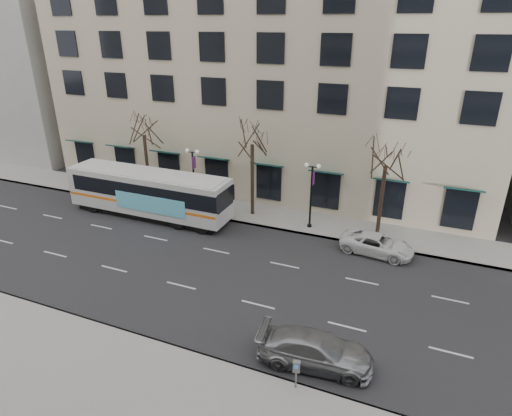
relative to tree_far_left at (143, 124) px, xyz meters
The scene contains 13 objects.
ground 14.91m from the tree_far_left, 41.35° to the right, with size 160.00×160.00×0.00m, color black.
sidewalk_far 16.40m from the tree_far_left, ahead, with size 80.00×4.00×0.15m, color gray.
building_hotel 15.52m from the tree_far_left, 56.75° to the left, with size 40.00×20.00×24.00m, color #C1B093.
building_far_upblock 31.40m from the tree_far_left, 156.46° to the left, with size 28.00×20.00×28.00m, color #999993.
tree_far_left is the anchor object (origin of this frame).
tree_far_mid 10.00m from the tree_far_left, ahead, with size 3.60×3.60×8.55m.
tree_far_right 20.00m from the tree_far_left, ahead, with size 3.60×3.60×8.06m.
lamp_post_left 6.29m from the tree_far_left, ahead, with size 1.22×0.45×5.21m.
lamp_post_right 15.48m from the tree_far_left, ahead, with size 1.22×0.45×5.21m.
city_bus 6.15m from the tree_far_left, 53.16° to the right, with size 13.80×3.12×3.74m.
silver_car 24.58m from the tree_far_left, 36.72° to the right, with size 2.16×5.32×1.54m, color #93959A.
white_pickup 21.33m from the tree_far_left, ahead, with size 2.26×4.90×1.36m, color white.
pay_station 25.34m from the tree_far_left, 40.62° to the right, with size 0.34×0.26×1.42m.
Camera 1 is at (12.44, -20.70, 14.56)m, focal length 30.00 mm.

